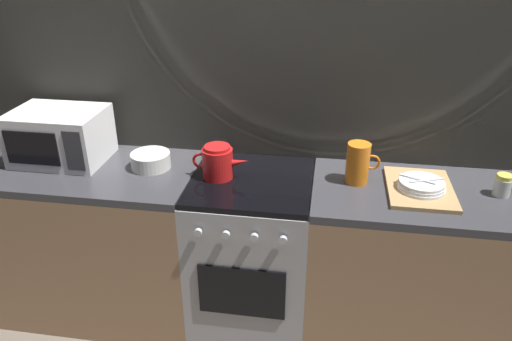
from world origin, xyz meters
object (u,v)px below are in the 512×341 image
Objects in this scene: stove_unit at (252,255)px; microwave at (60,136)px; kettle at (218,162)px; spice_jar at (503,185)px; pitcher at (358,163)px; mixing_bowl at (151,160)px; dish_pile at (420,187)px.

stove_unit is 1.18m from microwave.
stove_unit is at bearing 0.42° from kettle.
spice_jar is (1.33, 0.03, -0.03)m from kettle.
pitcher is at bearing -0.68° from microwave.
stove_unit is at bearing -5.58° from mixing_bowl.
mixing_bowl is at bearing -2.49° from microwave.
stove_unit is 0.93m from dish_pile.
spice_jar is at bearing -0.94° from mixing_bowl.
kettle is (-0.17, -0.00, 0.53)m from stove_unit.
pitcher reaches higher than spice_jar.
microwave is 0.86m from kettle.
kettle is 0.67m from pitcher.
microwave is at bearing 179.32° from pitcher.
pitcher reaches higher than mixing_bowl.
dish_pile is 3.81× the size of spice_jar.
mixing_bowl is (-0.53, 0.05, 0.49)m from stove_unit.
stove_unit is 4.50× the size of mixing_bowl.
kettle is at bearing -179.76° from dish_pile.
mixing_bowl is at bearing 171.70° from kettle.
microwave is at bearing 177.78° from dish_pile.
dish_pile is (1.82, -0.07, -0.11)m from microwave.
pitcher is at bearing 4.78° from kettle.
microwave is 1.53m from pitcher.
kettle is at bearing -4.98° from microwave.
spice_jar is (1.69, -0.03, 0.01)m from mixing_bowl.
pitcher is (0.67, 0.06, 0.02)m from kettle.
spice_jar is at bearing 1.09° from kettle.
spice_jar is at bearing 1.19° from stove_unit.
stove_unit is 1.96× the size of microwave.
microwave reaches higher than kettle.
mixing_bowl is at bearing 177.89° from dish_pile.
kettle is 1.33m from spice_jar.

